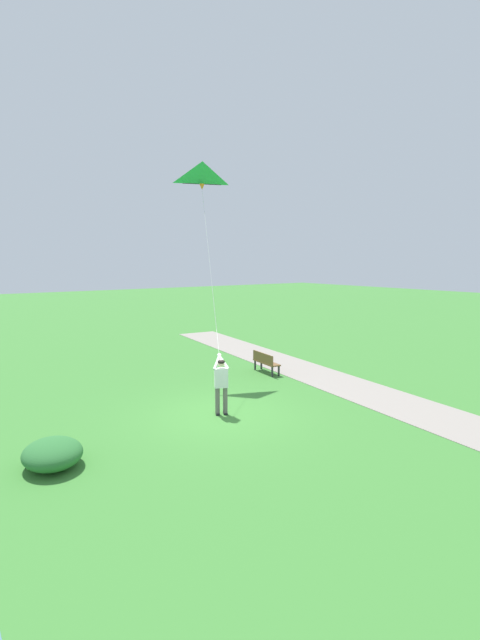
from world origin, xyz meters
TOP-DOWN VIEW (x-y plane):
  - ground_plane at (0.00, 0.00)m, footprint 120.00×120.00m
  - walkway_path at (-5.39, 2.00)m, footprint 5.68×32.08m
  - person_kite_flyer at (-0.02, -0.02)m, footprint 0.50×0.63m
  - flying_kite at (-2.01, -4.36)m, footprint 2.68×4.52m
  - park_bench_near_walkway at (-4.24, -3.15)m, footprint 0.59×1.54m
  - lakeside_shrub at (5.00, 0.67)m, footprint 1.31×1.51m

SIDE VIEW (x-z plane):
  - ground_plane at x=0.00m, z-range 0.00..0.00m
  - walkway_path at x=-5.39m, z-range 0.00..0.02m
  - lakeside_shrub at x=5.00m, z-range 0.00..0.63m
  - park_bench_near_walkway at x=-4.24m, z-range 0.07..0.95m
  - person_kite_flyer at x=-0.02m, z-range 0.13..1.96m
  - flying_kite at x=-2.01m, z-range 4.60..11.36m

